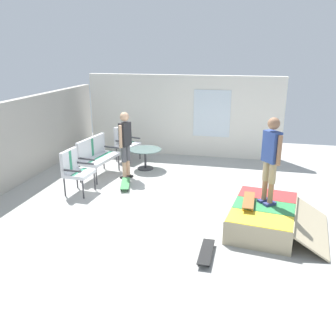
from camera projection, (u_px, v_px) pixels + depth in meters
The scene contains 13 objects.
ground_plane at pixel (172, 204), 7.98m from camera, with size 12.00×12.00×0.10m, color #A8A8A3.
back_wall_cinderblock at pixel (6, 146), 8.50m from camera, with size 9.00×0.20×2.05m.
house_facade at pixel (183, 116), 11.19m from camera, with size 0.23×6.00×2.46m.
skate_ramp at pixel (265, 217), 6.76m from camera, with size 1.99×1.94×0.45m.
patio_bench at pixel (96, 153), 9.42m from camera, with size 1.31×0.71×1.02m.
patio_chair_near_house at pixel (125, 140), 10.79m from camera, with size 0.75×0.70×1.02m.
patio_chair_by_wall at pixel (74, 168), 8.30m from camera, with size 0.66×0.59×1.02m.
patio_table at pixel (145, 155), 10.03m from camera, with size 0.90×0.90×0.57m.
person_watching at pixel (125, 140), 9.15m from camera, with size 0.47×0.30×1.71m.
person_skater at pixel (271, 155), 6.50m from camera, with size 0.39×0.36×1.62m.
skateboard_by_bench at pixel (125, 184), 8.80m from camera, with size 0.82×0.41×0.10m.
skateboard_spare at pixel (206, 252), 5.85m from camera, with size 0.80×0.20×0.10m.
skateboard_on_ramp at pixel (249, 200), 6.71m from camera, with size 0.81×0.22×0.10m.
Camera 1 is at (-7.15, -1.58, 3.21)m, focal length 38.75 mm.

